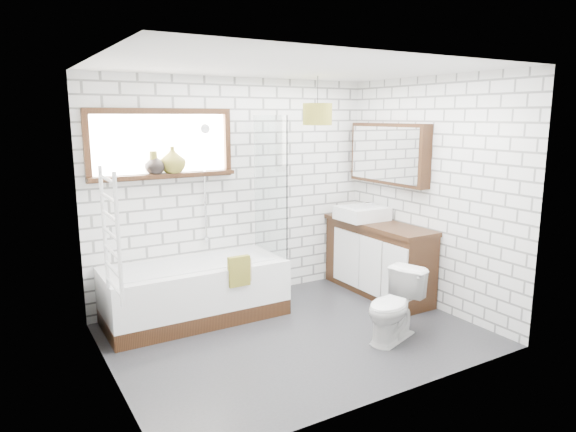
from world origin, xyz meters
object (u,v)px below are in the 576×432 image
basin (362,213)px  toilet (394,306)px  bathtub (195,291)px  pendant (317,114)px  vanity (378,258)px

basin → toilet: (-0.66, -1.32, -0.61)m
bathtub → pendant: bearing=-7.3°
vanity → basin: bearing=104.1°
basin → vanity: bearing=-75.9°
bathtub → pendant: pendant is taller
bathtub → basin: 2.18m
vanity → toilet: size_ratio=2.27×
vanity → basin: (-0.06, 0.24, 0.51)m
basin → toilet: basin is taller
vanity → pendant: bearing=166.4°
bathtub → pendant: size_ratio=5.81×
vanity → basin: basin is taller
bathtub → vanity: size_ratio=1.21×
toilet → pendant: (-0.04, 1.26, 1.77)m
vanity → toilet: (-0.72, -1.08, -0.10)m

